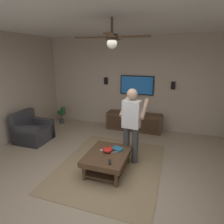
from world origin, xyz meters
TOP-DOWN VIEW (x-y plane):
  - ground_plane at (0.00, 0.00)m, footprint 7.30×7.30m
  - wall_back_tv at (3.09, 0.00)m, footprint 0.10×6.26m
  - ceiling_slab at (0.00, 0.00)m, footprint 6.28×6.26m
  - area_rug at (0.59, 0.08)m, footprint 2.60×2.08m
  - armchair at (1.09, 2.52)m, footprint 0.81×0.82m
  - coffee_table at (0.39, 0.08)m, footprint 1.00×0.80m
  - media_console at (2.76, 0.05)m, footprint 0.45×1.70m
  - tv at (3.00, 0.05)m, footprint 0.05×1.03m
  - person_standing at (0.91, -0.28)m, footprint 0.56×0.57m
  - potted_plant_short at (2.62, 2.56)m, footprint 0.27×0.27m
  - bowl at (0.46, 0.09)m, footprint 0.21×0.21m
  - remote_white at (0.48, 0.18)m, footprint 0.08×0.16m
  - remote_black at (0.09, -0.08)m, footprint 0.16×0.10m
  - remote_grey at (0.46, -0.04)m, footprint 0.11×0.15m
  - book at (0.61, -0.06)m, footprint 0.22×0.26m
  - vase_round at (2.80, 0.01)m, footprint 0.22×0.22m
  - wall_speaker_left at (3.01, -1.01)m, footprint 0.06×0.12m
  - wall_speaker_right at (3.01, 1.08)m, footprint 0.06×0.12m
  - ceiling_fan at (0.20, -0.09)m, footprint 1.20×1.21m

SIDE VIEW (x-z plane):
  - ground_plane at x=0.00m, z-range 0.00..0.00m
  - area_rug at x=0.59m, z-range 0.00..0.01m
  - media_console at x=2.76m, z-range 0.00..0.55m
  - armchair at x=1.09m, z-range -0.13..0.69m
  - coffee_table at x=0.39m, z-range 0.10..0.50m
  - potted_plant_short at x=2.62m, z-range 0.06..0.65m
  - remote_white at x=0.48m, z-range 0.40..0.42m
  - remote_black at x=0.09m, z-range 0.40..0.42m
  - remote_grey at x=0.46m, z-range 0.40..0.42m
  - book at x=0.61m, z-range 0.40..0.44m
  - bowl at x=0.46m, z-range 0.40..0.49m
  - vase_round at x=2.80m, z-range 0.55..0.77m
  - person_standing at x=0.91m, z-range 0.11..1.75m
  - tv at x=3.00m, z-range 1.10..1.68m
  - wall_back_tv at x=3.09m, z-range 0.00..2.85m
  - wall_speaker_left at x=3.01m, z-range 1.32..1.54m
  - wall_speaker_right at x=3.01m, z-range 1.37..1.59m
  - ceiling_fan at x=0.20m, z-range 2.29..2.75m
  - ceiling_slab at x=0.00m, z-range 2.85..2.95m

